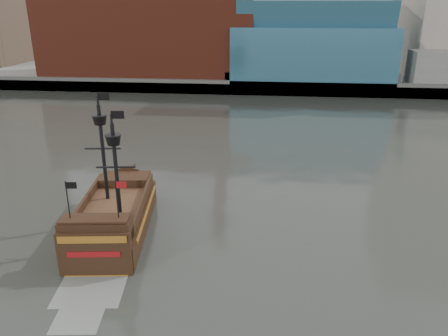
# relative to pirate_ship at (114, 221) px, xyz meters

# --- Properties ---
(ground) EXTENTS (400.00, 400.00, 0.00)m
(ground) POSITION_rel_pirate_ship_xyz_m (8.51, -9.17, -0.99)
(ground) COLOR #272924
(ground) RESTS_ON ground
(promenade_far) EXTENTS (220.00, 60.00, 2.00)m
(promenade_far) POSITION_rel_pirate_ship_xyz_m (8.51, 82.83, 0.01)
(promenade_far) COLOR slate
(promenade_far) RESTS_ON ground
(seawall) EXTENTS (220.00, 1.00, 2.60)m
(seawall) POSITION_rel_pirate_ship_xyz_m (8.51, 53.33, 0.31)
(seawall) COLOR #4C4C49
(seawall) RESTS_ON ground
(pirate_ship) EXTENTS (6.16, 15.04, 10.93)m
(pirate_ship) POSITION_rel_pirate_ship_xyz_m (0.00, 0.00, 0.00)
(pirate_ship) COLOR black
(pirate_ship) RESTS_ON ground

